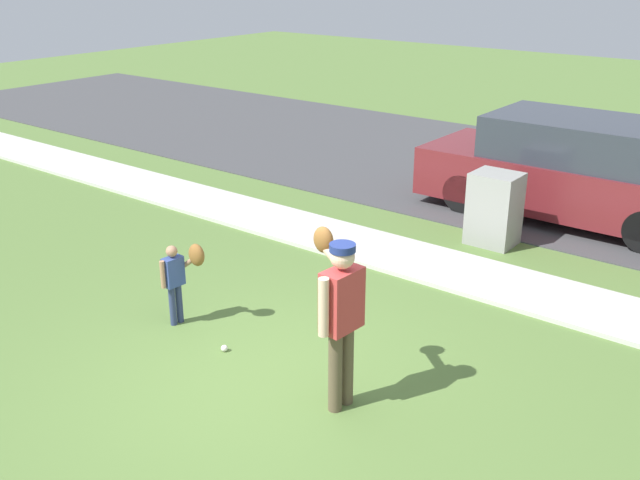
# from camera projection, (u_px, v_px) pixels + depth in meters

# --- Properties ---
(ground_plane) EXTENTS (48.00, 48.00, 0.00)m
(ground_plane) POSITION_uv_depth(u_px,v_px,m) (438.00, 271.00, 9.87)
(ground_plane) COLOR #567538
(sidewalk_strip) EXTENTS (36.00, 1.20, 0.06)m
(sidewalk_strip) POSITION_uv_depth(u_px,v_px,m) (441.00, 267.00, 9.93)
(sidewalk_strip) COLOR beige
(sidewalk_strip) RESTS_ON ground
(road_surface) EXTENTS (36.00, 6.80, 0.02)m
(road_surface) POSITION_uv_depth(u_px,v_px,m) (572.00, 184.00, 13.62)
(road_surface) COLOR #424244
(road_surface) RESTS_ON ground
(person_adult) EXTENTS (0.66, 0.65, 1.66)m
(person_adult) POSITION_uv_depth(u_px,v_px,m) (339.00, 306.00, 6.58)
(person_adult) COLOR brown
(person_adult) RESTS_ON ground
(person_child) EXTENTS (0.46, 0.38, 1.02)m
(person_child) POSITION_uv_depth(u_px,v_px,m) (180.00, 272.00, 8.22)
(person_child) COLOR navy
(person_child) RESTS_ON ground
(baseball) EXTENTS (0.07, 0.07, 0.07)m
(baseball) POSITION_uv_depth(u_px,v_px,m) (224.00, 348.00, 7.86)
(baseball) COLOR white
(baseball) RESTS_ON ground
(utility_cabinet) EXTENTS (0.68, 0.58, 1.08)m
(utility_cabinet) POSITION_uv_depth(u_px,v_px,m) (494.00, 209.00, 10.65)
(utility_cabinet) COLOR gray
(utility_cabinet) RESTS_ON ground
(parked_suv_maroon) EXTENTS (4.70, 1.90, 1.63)m
(parked_suv_maroon) POSITION_uv_depth(u_px,v_px,m) (571.00, 170.00, 11.64)
(parked_suv_maroon) COLOR maroon
(parked_suv_maroon) RESTS_ON road_surface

